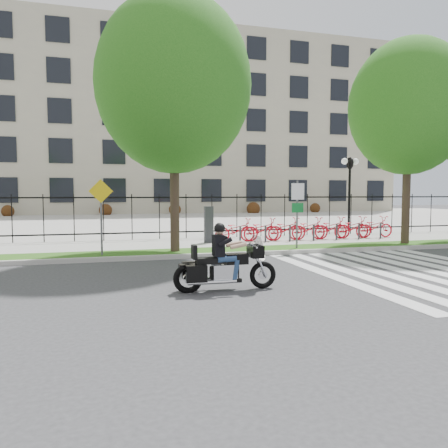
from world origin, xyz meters
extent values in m
plane|color=#323235|center=(0.00, 0.00, 0.00)|extent=(120.00, 120.00, 0.00)
cube|color=#A9A79F|center=(0.00, 4.10, 0.07)|extent=(60.00, 0.20, 0.15)
cube|color=#295916|center=(0.00, 4.95, 0.07)|extent=(60.00, 1.50, 0.15)
cube|color=#A09E96|center=(0.00, 7.45, 0.07)|extent=(60.00, 3.50, 0.15)
cube|color=#A09E96|center=(0.00, 25.00, 0.05)|extent=(80.00, 34.00, 0.10)
cube|color=#B1A98E|center=(0.00, 45.00, 10.00)|extent=(60.00, 20.00, 20.00)
cylinder|color=black|center=(10.00, 12.00, 2.00)|extent=(0.14, 0.14, 4.00)
cylinder|color=black|center=(10.00, 12.00, 3.90)|extent=(0.06, 0.70, 0.70)
sphere|color=white|center=(9.65, 12.00, 4.00)|extent=(0.36, 0.36, 0.36)
sphere|color=white|center=(10.35, 12.00, 4.00)|extent=(0.36, 0.36, 0.36)
cylinder|color=#33261C|center=(-1.18, 4.95, 2.24)|extent=(0.32, 0.32, 4.18)
ellipsoid|color=#135413|center=(-1.18, 4.95, 5.93)|extent=(5.34, 5.34, 6.14)
cylinder|color=#33261C|center=(8.30, 4.95, 2.19)|extent=(0.32, 0.32, 4.08)
ellipsoid|color=#135413|center=(8.30, 4.95, 5.65)|extent=(4.73, 4.73, 5.44)
cube|color=#2D2D33|center=(0.57, 7.20, 0.90)|extent=(0.35, 0.25, 1.50)
imported|color=red|center=(1.77, 7.20, 0.64)|extent=(1.88, 0.66, 0.99)
cylinder|color=#2D2D33|center=(1.77, 6.70, 0.50)|extent=(0.08, 0.08, 0.70)
imported|color=red|center=(2.87, 7.20, 0.64)|extent=(1.88, 0.66, 0.99)
cylinder|color=#2D2D33|center=(2.87, 6.70, 0.50)|extent=(0.08, 0.08, 0.70)
imported|color=red|center=(3.97, 7.20, 0.64)|extent=(1.88, 0.66, 0.99)
cylinder|color=#2D2D33|center=(3.97, 6.70, 0.50)|extent=(0.08, 0.08, 0.70)
imported|color=red|center=(5.07, 7.20, 0.64)|extent=(1.88, 0.66, 0.99)
cylinder|color=#2D2D33|center=(5.07, 6.70, 0.50)|extent=(0.08, 0.08, 0.70)
imported|color=red|center=(6.17, 7.20, 0.64)|extent=(1.88, 0.66, 0.99)
cylinder|color=#2D2D33|center=(6.17, 6.70, 0.50)|extent=(0.08, 0.08, 0.70)
imported|color=red|center=(7.27, 7.20, 0.64)|extent=(1.88, 0.66, 0.99)
cylinder|color=#2D2D33|center=(7.27, 6.70, 0.50)|extent=(0.08, 0.08, 0.70)
imported|color=red|center=(8.37, 7.20, 0.64)|extent=(1.88, 0.66, 0.99)
cylinder|color=#2D2D33|center=(8.37, 6.70, 0.50)|extent=(0.08, 0.08, 0.70)
cylinder|color=#59595B|center=(3.31, 4.60, 1.40)|extent=(0.07, 0.07, 2.50)
cube|color=white|center=(3.31, 4.56, 2.25)|extent=(0.50, 0.03, 0.60)
cube|color=#0C6626|center=(3.31, 4.56, 1.65)|extent=(0.45, 0.03, 0.35)
cylinder|color=#59595B|center=(-3.66, 4.60, 1.35)|extent=(0.07, 0.07, 2.40)
cube|color=yellow|center=(-3.66, 4.56, 2.25)|extent=(0.78, 0.03, 0.78)
torus|color=black|center=(-0.09, -0.91, 0.31)|extent=(0.63, 0.13, 0.63)
torus|color=black|center=(-1.82, -0.89, 0.31)|extent=(0.67, 0.15, 0.67)
cube|color=black|center=(-0.27, -0.91, 0.87)|extent=(0.28, 0.51, 0.27)
cube|color=#26262B|center=(-0.21, -0.91, 1.08)|extent=(0.14, 0.46, 0.28)
cube|color=silver|center=(-1.00, -0.90, 0.41)|extent=(0.55, 0.32, 0.36)
cube|color=black|center=(-0.73, -0.90, 0.71)|extent=(0.51, 0.32, 0.24)
cube|color=black|center=(-1.32, -0.89, 0.69)|extent=(0.64, 0.34, 0.13)
cube|color=black|center=(-1.68, -0.89, 0.89)|extent=(0.10, 0.31, 0.31)
cube|color=black|center=(-1.69, -1.16, 0.46)|extent=(0.46, 0.15, 0.36)
cube|color=black|center=(-1.68, -0.61, 0.46)|extent=(0.46, 0.15, 0.36)
cube|color=black|center=(-1.14, -0.90, 1.02)|extent=(0.22, 0.37, 0.47)
sphere|color=tan|center=(-1.11, -0.90, 1.37)|extent=(0.21, 0.21, 0.21)
sphere|color=black|center=(-1.11, -0.90, 1.40)|extent=(0.25, 0.25, 0.25)
camera|label=1|loc=(-3.57, -10.21, 2.17)|focal=35.00mm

